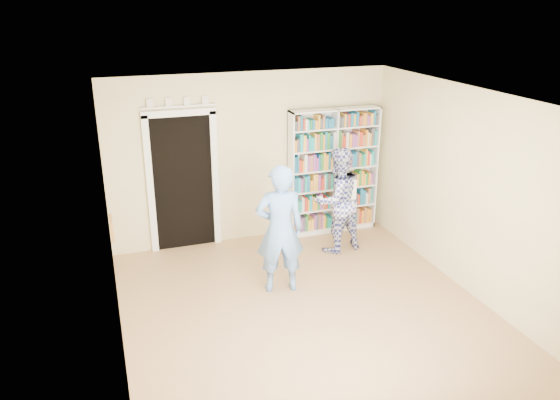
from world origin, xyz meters
name	(u,v)px	position (x,y,z in m)	size (l,w,h in m)	color
floor	(308,313)	(0.00, 0.00, 0.00)	(5.00, 5.00, 0.00)	#A98052
ceiling	(313,99)	(0.00, 0.00, 2.70)	(5.00, 5.00, 0.00)	white
wall_back	(251,158)	(0.00, 2.50, 1.35)	(4.50, 4.50, 0.00)	beige
wall_left	(111,240)	(-2.25, 0.00, 1.35)	(5.00, 5.00, 0.00)	beige
wall_right	(471,193)	(2.25, 0.00, 1.35)	(5.00, 5.00, 0.00)	beige
bookshelf	(333,171)	(1.35, 2.34, 1.05)	(1.52, 0.28, 2.08)	white
doorway	(183,176)	(-1.10, 2.48, 1.18)	(1.10, 0.08, 2.43)	black
wall_art	(112,228)	(-2.23, 0.20, 1.40)	(0.03, 0.25, 0.25)	brown
man_blue	(280,229)	(-0.14, 0.70, 0.88)	(0.64, 0.42, 1.77)	#6596E1
man_plaid	(337,200)	(1.10, 1.60, 0.83)	(0.80, 0.63, 1.65)	navy
paper_sheet	(350,190)	(1.20, 1.41, 1.04)	(0.22, 0.01, 0.31)	white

